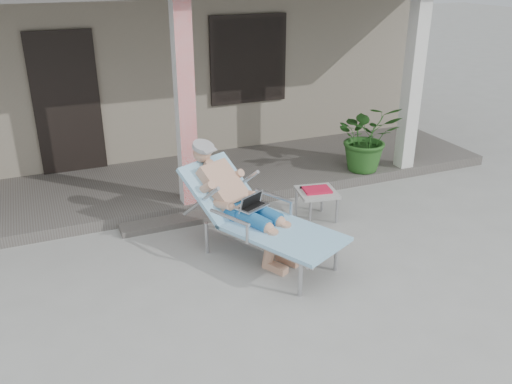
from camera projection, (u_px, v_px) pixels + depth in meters
name	position (u px, v px, depth m)	size (l,w,h in m)	color
ground	(250.00, 294.00, 5.58)	(60.00, 60.00, 0.00)	#9E9E99
house	(122.00, 43.00, 10.41)	(10.40, 5.40, 3.30)	gray
porch_deck	(174.00, 184.00, 8.09)	(10.00, 2.00, 0.15)	#605B56
porch_step	(197.00, 217.00, 7.13)	(2.00, 0.30, 0.07)	#605B56
lounger	(248.00, 189.00, 6.04)	(1.54, 2.08, 1.31)	#B7B7BC
side_table	(317.00, 194.00, 7.02)	(0.57, 0.57, 0.44)	#A9A9A4
potted_palm	(367.00, 137.00, 8.22)	(0.96, 0.83, 1.06)	#26591E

